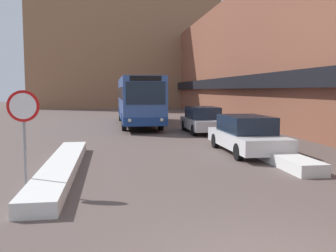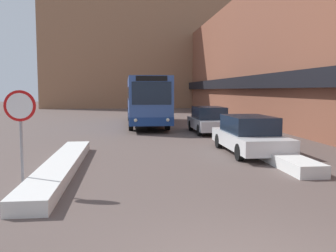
% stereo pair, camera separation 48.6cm
% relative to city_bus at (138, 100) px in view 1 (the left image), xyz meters
% --- Properties ---
extents(building_row_right, '(5.50, 60.00, 10.14)m').
position_rel_city_bus_xyz_m(building_row_right, '(10.16, 1.78, 3.25)').
color(building_row_right, brown).
rests_on(building_row_right, ground_plane).
extents(building_backdrop_far, '(26.00, 8.00, 19.99)m').
position_rel_city_bus_xyz_m(building_backdrop_far, '(0.18, 27.93, 8.19)').
color(building_backdrop_far, '#996B4C').
rests_on(building_backdrop_far, ground_plane).
extents(snow_bank_left, '(0.90, 8.49, 0.35)m').
position_rel_city_bus_xyz_m(snow_bank_left, '(-3.42, -15.22, -1.63)').
color(snow_bank_left, silver).
rests_on(snow_bank_left, ground_plane).
extents(snow_bank_right, '(0.90, 6.85, 0.38)m').
position_rel_city_bus_xyz_m(snow_bank_right, '(3.78, -13.70, -1.61)').
color(snow_bank_right, silver).
rests_on(snow_bank_right, ground_plane).
extents(city_bus, '(2.54, 12.15, 3.31)m').
position_rel_city_bus_xyz_m(city_bus, '(0.00, 0.00, 0.00)').
color(city_bus, '#335193').
rests_on(city_bus, ground_plane).
extents(parked_car_front, '(1.91, 4.79, 1.47)m').
position_rel_city_bus_xyz_m(parked_car_front, '(3.38, -12.63, -1.07)').
color(parked_car_front, silver).
rests_on(parked_car_front, ground_plane).
extents(parked_car_middle, '(1.89, 4.40, 1.51)m').
position_rel_city_bus_xyz_m(parked_car_middle, '(3.38, -5.51, -1.05)').
color(parked_car_middle, '#B7B7BC').
rests_on(parked_car_middle, ground_plane).
extents(stop_sign, '(0.76, 0.08, 2.49)m').
position_rel_city_bus_xyz_m(stop_sign, '(-4.00, -17.35, 0.01)').
color(stop_sign, gray).
rests_on(stop_sign, ground_plane).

